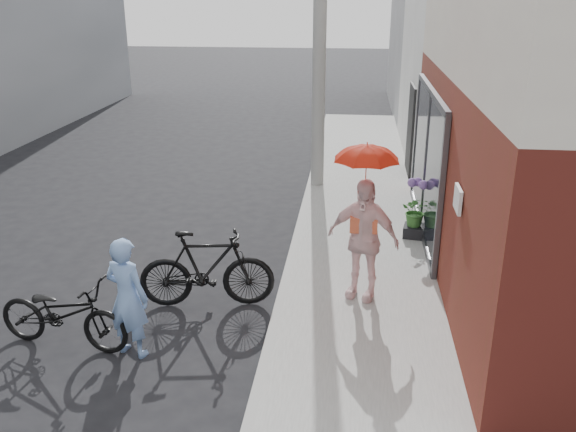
% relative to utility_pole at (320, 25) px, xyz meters
% --- Properties ---
extents(ground, '(80.00, 80.00, 0.00)m').
position_rel_utility_pole_xyz_m(ground, '(-1.10, -6.00, -3.50)').
color(ground, black).
rests_on(ground, ground).
extents(sidewalk, '(2.20, 24.00, 0.12)m').
position_rel_utility_pole_xyz_m(sidewalk, '(1.00, -4.00, -3.44)').
color(sidewalk, gray).
rests_on(sidewalk, ground).
extents(curb, '(0.12, 24.00, 0.12)m').
position_rel_utility_pole_xyz_m(curb, '(-0.16, -4.00, -3.44)').
color(curb, '#9E9E99').
rests_on(curb, ground).
extents(east_building_far, '(8.00, 8.00, 7.00)m').
position_rel_utility_pole_xyz_m(east_building_far, '(6.10, 10.00, 0.00)').
color(east_building_far, gray).
rests_on(east_building_far, ground).
extents(utility_pole, '(0.28, 0.28, 7.00)m').
position_rel_utility_pole_xyz_m(utility_pole, '(0.00, 0.00, 0.00)').
color(utility_pole, '#9E9E99').
rests_on(utility_pole, ground).
extents(officer, '(0.64, 0.52, 1.53)m').
position_rel_utility_pole_xyz_m(officer, '(-1.82, -6.76, -2.73)').
color(officer, '#789DD5').
rests_on(officer, ground).
extents(bike_left, '(1.81, 0.85, 0.92)m').
position_rel_utility_pole_xyz_m(bike_left, '(-2.70, -6.70, -3.04)').
color(bike_left, black).
rests_on(bike_left, ground).
extents(bike_right, '(1.93, 0.81, 1.13)m').
position_rel_utility_pole_xyz_m(bike_right, '(-1.17, -5.47, -2.94)').
color(bike_right, black).
rests_on(bike_right, ground).
extents(kimono_woman, '(1.10, 0.75, 1.73)m').
position_rel_utility_pole_xyz_m(kimono_woman, '(0.96, -5.18, -2.51)').
color(kimono_woman, '#F3CDCC').
rests_on(kimono_woman, sidewalk).
extents(parasol, '(0.84, 0.84, 0.74)m').
position_rel_utility_pole_xyz_m(parasol, '(0.96, -5.18, -1.28)').
color(parasol, red).
rests_on(parasol, kimono_woman).
extents(planter, '(0.43, 0.43, 0.20)m').
position_rel_utility_pole_xyz_m(planter, '(1.90, -2.86, -3.28)').
color(planter, black).
rests_on(planter, sidewalk).
extents(potted_plant, '(0.49, 0.43, 0.55)m').
position_rel_utility_pole_xyz_m(potted_plant, '(1.90, -2.86, -2.91)').
color(potted_plant, '#366E2C').
rests_on(potted_plant, planter).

